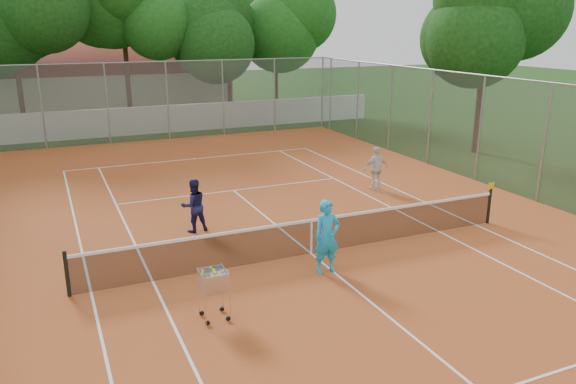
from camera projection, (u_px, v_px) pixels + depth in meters
name	position (u px, v px, depth m)	size (l,w,h in m)	color
ground	(311.00, 254.00, 14.68)	(120.00, 120.00, 0.00)	#15370F
court_pad	(311.00, 254.00, 14.68)	(18.00, 34.00, 0.02)	#AE5021
court_lines	(311.00, 254.00, 14.67)	(10.98, 23.78, 0.01)	white
tennis_net	(311.00, 236.00, 14.53)	(11.88, 0.10, 0.98)	black
perimeter_fence	(312.00, 181.00, 14.11)	(18.00, 34.00, 4.00)	slate
boundary_wall	(161.00, 119.00, 31.13)	(26.00, 0.30, 1.50)	white
clubhouse	(101.00, 79.00, 38.72)	(16.40, 9.00, 4.40)	beige
tropical_trees	(146.00, 39.00, 32.55)	(29.00, 19.00, 10.00)	#0D370E
player_near	(327.00, 237.00, 13.35)	(0.66, 0.43, 1.81)	#1AA4DD
player_far_left	(194.00, 206.00, 16.07)	(0.76, 0.59, 1.56)	#181A48
player_far_right	(376.00, 168.00, 20.22)	(0.92, 0.38, 1.57)	silver
ball_hopper	(214.00, 293.00, 11.27)	(0.55, 0.55, 1.15)	silver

